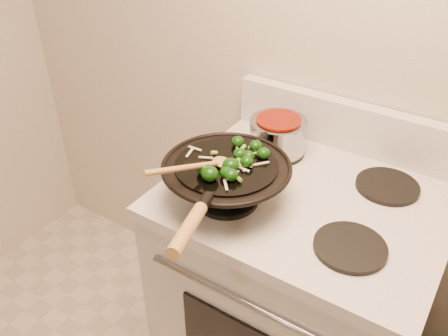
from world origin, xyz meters
The scene contains 5 objects.
stove centered at (-0.22, 1.17, 0.47)m, with size 0.78×0.67×1.08m.
wok centered at (-0.40, 1.02, 0.99)m, with size 0.35×0.57×0.18m.
stirfry centered at (-0.38, 1.02, 1.05)m, with size 0.23×0.23×0.04m.
wooden_spoon centered at (-0.43, 0.94, 1.07)m, with size 0.10×0.26×0.09m.
saucepan centered at (-0.40, 1.32, 0.99)m, with size 0.18×0.29×0.11m.
Camera 1 is at (0.16, 0.14, 1.74)m, focal length 38.00 mm.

